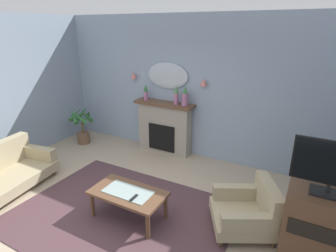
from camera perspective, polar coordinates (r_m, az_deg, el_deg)
The scene contains 16 objects.
floor at distance 4.34m, azimuth -11.32°, elevation -19.74°, with size 7.26×6.37×0.10m, color tan.
wall_back at distance 5.82m, azimuth 5.04°, elevation 7.81°, with size 7.26×0.10×2.96m, color #8C9EB2.
patterned_rug at distance 4.43m, azimuth -9.65°, elevation -17.82°, with size 3.20×2.40×0.01m, color #4C3338.
fireplace at distance 6.12m, azimuth -0.75°, elevation -0.39°, with size 1.36×0.36×1.16m.
mantel_vase_centre at distance 6.10m, azimuth -4.63°, elevation 6.98°, with size 0.10×0.10×0.35m.
mantel_vase_right at distance 5.73m, azimuth 1.71°, elevation 6.41°, with size 0.11×0.11×0.40m.
mantel_vase_left at distance 5.65m, azimuth 3.53°, elevation 6.02°, with size 0.14×0.14×0.42m.
wall_mirror at distance 5.94m, azimuth -0.12°, elevation 10.40°, with size 0.96×0.06×0.56m, color #B2BCC6.
wall_sconce_left at distance 6.36m, azimuth -7.19°, elevation 10.41°, with size 0.14×0.14×0.14m, color #D17066.
wall_sconce_right at distance 5.55m, azimuth 7.44°, elevation 9.03°, with size 0.14×0.14×0.14m, color #D17066.
coffee_table at distance 4.16m, azimuth -8.31°, elevation -14.03°, with size 1.10×0.60×0.45m.
tv_remote at distance 3.97m, azimuth -7.12°, elevation -14.61°, with size 0.04×0.16×0.02m, color black.
armchair_near_fireplace at distance 4.12m, azimuth 16.51°, elevation -16.44°, with size 1.10×1.09×0.71m.
tv_cabinet at distance 3.94m, azimuth 28.93°, elevation -17.64°, with size 0.80×0.57×0.90m.
tv_flatscreen at distance 3.53m, azimuth 31.07°, elevation -7.37°, with size 0.84×0.24×0.65m.
potted_plant_corner_palm at distance 6.92m, azimuth -17.43°, elevation 0.22°, with size 0.59×0.60×0.92m.
Camera 1 is at (2.27, -2.48, 2.70)m, focal length 29.31 mm.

